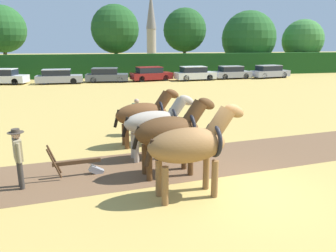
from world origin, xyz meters
TOP-DOWN VIEW (x-y plane):
  - ground_plane at (0.00, 0.00)m, footprint 240.00×240.00m
  - plowed_furrow_strip at (-6.67, 1.92)m, footprint 32.21×6.61m
  - hedgerow at (0.00, 31.66)m, footprint 62.11×1.25m
  - tree_left at (-14.41, 36.18)m, footprint 5.54×5.54m
  - tree_center_left at (-1.21, 34.03)m, footprint 5.80×5.80m
  - tree_center at (7.94, 35.47)m, footprint 5.63×5.63m
  - tree_center_right at (17.17, 35.64)m, footprint 7.42×7.42m
  - tree_right at (25.25, 35.07)m, footprint 5.75×5.75m
  - church_spire at (9.49, 70.78)m, footprint 2.39×2.39m
  - draft_horse_lead_left at (-1.51, 0.08)m, footprint 2.85×1.20m
  - draft_horse_lead_right at (-1.69, 1.67)m, footprint 2.74×1.21m
  - draft_horse_trail_left at (-1.86, 3.26)m, footprint 2.73×1.07m
  - draft_horse_trail_right at (-2.04, 4.85)m, footprint 2.76×1.19m
  - plow at (-4.44, 2.17)m, footprint 1.70×0.51m
  - farmer_at_plow at (-6.09, 1.61)m, footprint 0.44×0.65m
  - farmer_beside_team at (-2.14, 6.42)m, footprint 0.40×0.59m
  - parked_car_left at (-12.64, 27.40)m, footprint 4.42×2.59m
  - parked_car_center_left at (-7.45, 26.65)m, footprint 4.45×1.78m
  - parked_car_center at (-2.72, 27.05)m, footprint 4.49×2.37m
  - parked_car_center_right at (1.95, 27.19)m, footprint 4.61×2.52m
  - parked_car_right at (6.67, 26.51)m, footprint 4.50×2.13m
  - parked_car_far_right at (11.26, 27.14)m, footprint 4.20×1.93m
  - parked_car_end_right at (15.89, 27.03)m, footprint 4.66×2.40m

SIDE VIEW (x-z plane):
  - ground_plane at x=0.00m, z-range 0.00..0.00m
  - plowed_furrow_strip at x=-6.67m, z-range 0.00..0.01m
  - plow at x=-4.44m, z-range -0.24..0.88m
  - parked_car_center_left at x=-7.45m, z-range -0.03..1.40m
  - parked_car_far_right at x=11.26m, z-range -0.02..1.41m
  - parked_car_center at x=-2.72m, z-range -0.03..1.42m
  - parked_car_end_right at x=15.89m, z-range -0.02..1.44m
  - parked_car_center_right at x=1.95m, z-range -0.03..1.46m
  - parked_car_left at x=-12.64m, z-range -0.03..1.48m
  - parked_car_right at x=6.67m, z-range -0.02..1.48m
  - farmer_beside_team at x=-2.14m, z-range 0.13..1.77m
  - farmer_at_plow at x=-6.09m, z-range 0.15..1.90m
  - draft_horse_trail_right at x=-2.04m, z-range 0.13..2.43m
  - draft_horse_trail_left at x=-1.86m, z-range 0.16..2.46m
  - hedgerow at x=0.00m, z-range 0.00..2.69m
  - draft_horse_lead_right at x=-1.69m, z-range 0.17..2.63m
  - draft_horse_lead_left at x=-1.51m, z-range 0.18..2.72m
  - tree_right at x=25.25m, z-range 0.71..7.89m
  - tree_center_right at x=17.17m, z-range 0.41..8.67m
  - tree_left at x=-14.41m, z-range 1.38..9.70m
  - tree_center_left at x=-1.21m, z-range 1.32..9.79m
  - tree_center at x=7.94m, z-range 1.36..9.75m
  - church_spire at x=9.49m, z-range 0.36..15.89m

